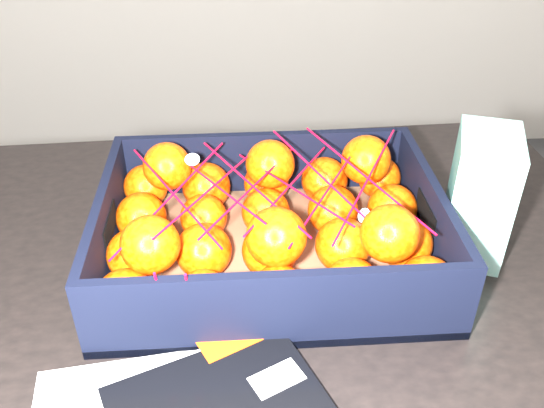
{
  "coord_description": "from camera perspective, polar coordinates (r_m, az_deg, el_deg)",
  "views": [
    {
      "loc": [
        0.27,
        -0.56,
        1.27
      ],
      "look_at": [
        0.31,
        0.03,
        0.86
      ],
      "focal_mm": 38.71,
      "sensor_mm": 36.0,
      "label": 1
    }
  ],
  "objects": [
    {
      "name": "table",
      "position": [
        0.86,
        -5.91,
        -11.78
      ],
      "size": [
        1.23,
        0.85,
        0.75
      ],
      "color": "black",
      "rests_on": "ground"
    },
    {
      "name": "produce_crate",
      "position": [
        0.79,
        -0.15,
        -3.47
      ],
      "size": [
        0.44,
        0.33,
        0.11
      ],
      "color": "brown",
      "rests_on": "table"
    },
    {
      "name": "clementine_heap",
      "position": [
        0.78,
        0.03,
        -1.94
      ],
      "size": [
        0.42,
        0.31,
        0.13
      ],
      "color": "#FF4805",
      "rests_on": "produce_crate"
    },
    {
      "name": "mesh_net",
      "position": [
        0.73,
        -0.72,
        1.13
      ],
      "size": [
        0.37,
        0.29,
        0.1
      ],
      "color": "red",
      "rests_on": "clementine_heap"
    },
    {
      "name": "retail_carton",
      "position": [
        0.83,
        19.56,
        0.81
      ],
      "size": [
        0.11,
        0.14,
        0.17
      ],
      "primitive_type": "cube",
      "rotation": [
        0.0,
        0.0,
        -0.34
      ],
      "color": "white",
      "rests_on": "table"
    }
  ]
}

